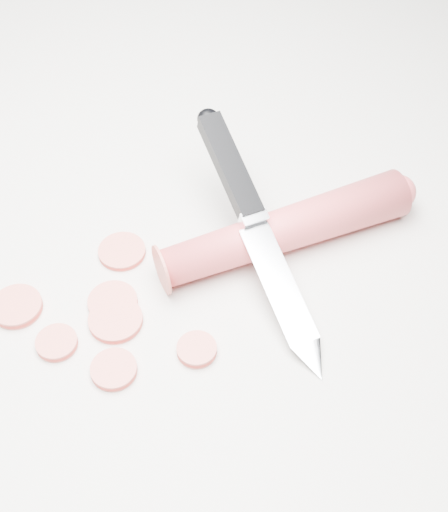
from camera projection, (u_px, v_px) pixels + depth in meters
The scene contains 10 objects.
ground at pixel (182, 266), 0.55m from camera, with size 2.40×2.40×0.00m, color beige.
carrot at pixel (285, 229), 0.55m from camera, with size 0.03×0.03×0.20m, color #CB3C42.
carrot_slice_0 at pixel (116, 320), 0.52m from camera, with size 0.04×0.04×0.01m, color #CE594B.
carrot_slice_1 at pixel (17, 307), 0.52m from camera, with size 0.04×0.04×0.01m, color #CE594B.
carrot_slice_2 at pixel (122, 251), 0.56m from camera, with size 0.04×0.04×0.01m, color #CE594B.
carrot_slice_3 at pixel (57, 343), 0.50m from camera, with size 0.03×0.03×0.01m, color #CE594B.
carrot_slice_4 at pixel (114, 370), 0.49m from camera, with size 0.03×0.03×0.01m, color #CE594B.
carrot_slice_5 at pixel (113, 302), 0.53m from camera, with size 0.04×0.04×0.01m, color #CE594B.
carrot_slice_6 at pixel (197, 350), 0.50m from camera, with size 0.03×0.03×0.01m, color #CE594B.
kitchen_knife at pixel (261, 232), 0.52m from camera, with size 0.21×0.12×0.08m, color silver, non-canonical shape.
Camera 1 is at (0.24, -0.24, 0.43)m, focal length 50.00 mm.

